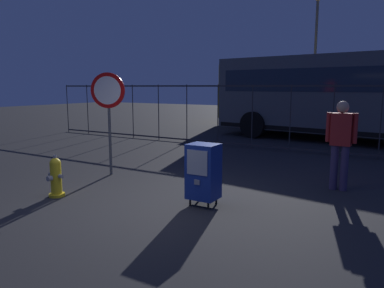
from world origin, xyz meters
The scene contains 9 objects.
ground_plane centered at (0.00, 0.00, 0.00)m, with size 60.00×60.00×0.00m, color #262628.
fire_hydrant centered at (-1.63, -0.27, 0.35)m, with size 0.33×0.31×0.75m.
newspaper_box_primary centered at (0.85, 0.64, 0.57)m, with size 0.48×0.42×1.02m.
stop_sign centered at (-1.95, 1.45, 1.60)m, with size 0.71×0.31×2.23m.
pedestrian centered at (2.59, 2.75, 0.95)m, with size 0.55×0.22×1.67m.
fence_barrier centered at (0.00, 6.37, 1.02)m, with size 18.03×0.04×2.00m.
bus_near centered at (2.36, 9.37, 1.71)m, with size 10.74×3.88×3.00m.
bus_far centered at (0.58, 12.94, 1.71)m, with size 10.72×3.74×3.00m.
street_light_near_left centered at (-1.02, 16.26, 3.89)m, with size 0.32×0.32×6.67m.
Camera 1 is at (3.69, -4.48, 1.93)m, focal length 34.54 mm.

